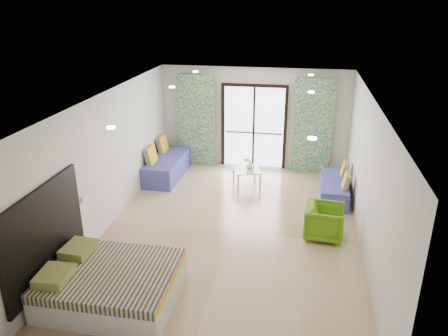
% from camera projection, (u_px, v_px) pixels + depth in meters
% --- Properties ---
extents(floor, '(5.00, 7.50, 0.01)m').
position_uv_depth(floor, '(231.00, 232.00, 8.75)').
color(floor, '#9D7E5D').
rests_on(floor, ground).
extents(ceiling, '(5.00, 7.50, 0.01)m').
position_uv_depth(ceiling, '(232.00, 99.00, 7.75)').
color(ceiling, silver).
rests_on(ceiling, ground).
extents(wall_back, '(5.00, 0.01, 2.70)m').
position_uv_depth(wall_back, '(254.00, 118.00, 11.68)').
color(wall_back, silver).
rests_on(wall_back, ground).
extents(wall_front, '(5.00, 0.01, 2.70)m').
position_uv_depth(wall_front, '(175.00, 293.00, 4.82)').
color(wall_front, silver).
rests_on(wall_front, ground).
extents(wall_left, '(0.01, 7.50, 2.70)m').
position_uv_depth(wall_left, '(107.00, 161.00, 8.67)').
color(wall_left, silver).
rests_on(wall_left, ground).
extents(wall_right, '(0.01, 7.50, 2.70)m').
position_uv_depth(wall_right, '(368.00, 178.00, 7.83)').
color(wall_right, silver).
rests_on(wall_right, ground).
extents(balcony_door, '(1.76, 0.08, 2.28)m').
position_uv_depth(balcony_door, '(254.00, 122.00, 11.69)').
color(balcony_door, black).
rests_on(balcony_door, floor).
extents(balcony_rail, '(1.52, 0.03, 0.04)m').
position_uv_depth(balcony_rail, '(254.00, 133.00, 11.81)').
color(balcony_rail, '#595451').
rests_on(balcony_rail, balcony_door).
extents(curtain_left, '(1.00, 0.10, 2.50)m').
position_uv_depth(curtain_left, '(196.00, 121.00, 11.81)').
color(curtain_left, white).
rests_on(curtain_left, floor).
extents(curtain_right, '(1.00, 0.10, 2.50)m').
position_uv_depth(curtain_right, '(313.00, 127.00, 11.29)').
color(curtain_right, white).
rests_on(curtain_right, floor).
extents(downlight_a, '(0.12, 0.12, 0.02)m').
position_uv_depth(downlight_a, '(111.00, 128.00, 6.17)').
color(downlight_a, '#FFE0B2').
rests_on(downlight_a, ceiling).
extents(downlight_b, '(0.12, 0.12, 0.02)m').
position_uv_depth(downlight_b, '(312.00, 138.00, 5.70)').
color(downlight_b, '#FFE0B2').
rests_on(downlight_b, ceiling).
extents(downlight_c, '(0.12, 0.12, 0.02)m').
position_uv_depth(downlight_c, '(172.00, 87.00, 8.91)').
color(downlight_c, '#FFE0B2').
rests_on(downlight_c, ceiling).
extents(downlight_d, '(0.12, 0.12, 0.02)m').
position_uv_depth(downlight_d, '(311.00, 92.00, 8.45)').
color(downlight_d, '#FFE0B2').
rests_on(downlight_d, ceiling).
extents(downlight_e, '(0.12, 0.12, 0.02)m').
position_uv_depth(downlight_e, '(195.00, 71.00, 10.74)').
color(downlight_e, '#FFE0B2').
rests_on(downlight_e, ceiling).
extents(downlight_f, '(0.12, 0.12, 0.02)m').
position_uv_depth(downlight_f, '(311.00, 75.00, 10.28)').
color(downlight_f, '#FFE0B2').
rests_on(downlight_f, ceiling).
extents(headboard, '(0.06, 2.10, 1.50)m').
position_uv_depth(headboard, '(44.00, 235.00, 6.58)').
color(headboard, black).
rests_on(headboard, floor).
extents(switch_plate, '(0.02, 0.10, 0.10)m').
position_uv_depth(switch_plate, '(83.00, 199.00, 7.72)').
color(switch_plate, silver).
rests_on(switch_plate, wall_left).
extents(bed, '(1.95, 1.59, 0.67)m').
position_uv_depth(bed, '(110.00, 284.00, 6.70)').
color(bed, silver).
rests_on(bed, floor).
extents(daybed_left, '(0.77, 1.93, 0.95)m').
position_uv_depth(daybed_left, '(167.00, 166.00, 11.33)').
color(daybed_left, '#41449B').
rests_on(daybed_left, floor).
extents(daybed_right, '(0.66, 1.61, 0.79)m').
position_uv_depth(daybed_right, '(335.00, 188.00, 10.12)').
color(daybed_right, '#41449B').
rests_on(daybed_right, floor).
extents(coffee_table, '(0.81, 0.81, 0.73)m').
position_uv_depth(coffee_table, '(247.00, 171.00, 10.77)').
color(coffee_table, silver).
rests_on(coffee_table, floor).
extents(vase, '(0.25, 0.25, 0.20)m').
position_uv_depth(vase, '(250.00, 166.00, 10.72)').
color(vase, white).
rests_on(vase, coffee_table).
extents(armchair, '(0.73, 0.77, 0.73)m').
position_uv_depth(armchair, '(324.00, 220.00, 8.44)').
color(armchair, '#558F12').
rests_on(armchair, floor).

